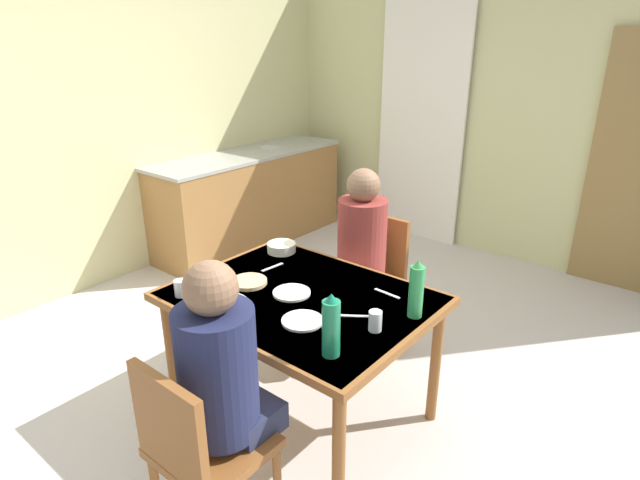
% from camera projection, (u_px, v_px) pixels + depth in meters
% --- Properties ---
extents(ground_plane, '(7.18, 7.18, 0.00)m').
position_uv_depth(ground_plane, '(279.00, 378.00, 3.15)').
color(ground_plane, beige).
extents(wall_back, '(4.39, 0.10, 2.67)m').
position_uv_depth(wall_back, '(487.00, 107.00, 4.64)').
color(wall_back, '#C4C58D').
rests_on(wall_back, ground_plane).
extents(wall_left, '(0.10, 4.14, 2.67)m').
position_uv_depth(wall_left, '(151.00, 111.00, 4.39)').
color(wall_left, '#C8C48C').
rests_on(wall_left, ground_plane).
extents(curtain_panel, '(0.90, 0.03, 2.24)m').
position_uv_depth(curtain_panel, '(421.00, 126.00, 5.00)').
color(curtain_panel, white).
rests_on(curtain_panel, ground_plane).
extents(kitchen_counter, '(0.61, 2.05, 0.91)m').
position_uv_depth(kitchen_counter, '(250.00, 198.00, 5.08)').
color(kitchen_counter, '#9C6B3A').
rests_on(kitchen_counter, ground_plane).
extents(dining_table, '(1.26, 0.97, 0.73)m').
position_uv_depth(dining_table, '(301.00, 308.00, 2.61)').
color(dining_table, brown).
rests_on(dining_table, ground_plane).
extents(chair_near_diner, '(0.40, 0.40, 0.87)m').
position_uv_depth(chair_near_diner, '(198.00, 448.00, 1.94)').
color(chair_near_diner, brown).
rests_on(chair_near_diner, ground_plane).
extents(chair_far_diner, '(0.40, 0.40, 0.87)m').
position_uv_depth(chair_far_diner, '(371.00, 274.00, 3.35)').
color(chair_far_diner, brown).
rests_on(chair_far_diner, ground_plane).
extents(person_near_diner, '(0.30, 0.37, 0.77)m').
position_uv_depth(person_near_diner, '(220.00, 368.00, 1.94)').
color(person_near_diner, '#262B46').
rests_on(person_near_diner, ground_plane).
extents(person_far_diner, '(0.30, 0.37, 0.77)m').
position_uv_depth(person_far_diner, '(361.00, 240.00, 3.15)').
color(person_far_diner, brown).
rests_on(person_far_diner, ground_plane).
extents(water_bottle_green_near, '(0.07, 0.07, 0.28)m').
position_uv_depth(water_bottle_green_near, '(416.00, 290.00, 2.35)').
color(water_bottle_green_near, '#2E9852').
rests_on(water_bottle_green_near, dining_table).
extents(water_bottle_green_far, '(0.07, 0.07, 0.28)m').
position_uv_depth(water_bottle_green_far, '(331.00, 327.00, 2.06)').
color(water_bottle_green_far, '#1D7F53').
rests_on(water_bottle_green_far, dining_table).
extents(serving_bowl_center, '(0.17, 0.17, 0.05)m').
position_uv_depth(serving_bowl_center, '(281.00, 247.00, 3.09)').
color(serving_bowl_center, silver).
rests_on(serving_bowl_center, dining_table).
extents(dinner_plate_near_left, '(0.19, 0.19, 0.01)m').
position_uv_depth(dinner_plate_near_left, '(292.00, 293.00, 2.60)').
color(dinner_plate_near_left, white).
rests_on(dinner_plate_near_left, dining_table).
extents(dinner_plate_near_right, '(0.21, 0.21, 0.01)m').
position_uv_depth(dinner_plate_near_right, '(227.00, 303.00, 2.49)').
color(dinner_plate_near_right, white).
rests_on(dinner_plate_near_right, dining_table).
extents(dinner_plate_far_center, '(0.19, 0.19, 0.01)m').
position_uv_depth(dinner_plate_far_center, '(302.00, 321.00, 2.34)').
color(dinner_plate_far_center, white).
rests_on(dinner_plate_far_center, dining_table).
extents(drinking_glass_by_near_diner, '(0.06, 0.06, 0.09)m').
position_uv_depth(drinking_glass_by_near_diner, '(375.00, 321.00, 2.26)').
color(drinking_glass_by_near_diner, silver).
rests_on(drinking_glass_by_near_diner, dining_table).
extents(drinking_glass_by_far_diner, '(0.06, 0.06, 0.09)m').
position_uv_depth(drinking_glass_by_far_diner, '(180.00, 288.00, 2.56)').
color(drinking_glass_by_far_diner, silver).
rests_on(drinking_glass_by_far_diner, dining_table).
extents(bread_plate_sliced, '(0.19, 0.19, 0.02)m').
position_uv_depth(bread_plate_sliced, '(249.00, 282.00, 2.70)').
color(bread_plate_sliced, '#DBB77A').
rests_on(bread_plate_sliced, dining_table).
extents(cutlery_knife_near, '(0.03, 0.15, 0.00)m').
position_uv_depth(cutlery_knife_near, '(272.00, 267.00, 2.89)').
color(cutlery_knife_near, silver).
rests_on(cutlery_knife_near, dining_table).
extents(cutlery_fork_near, '(0.15, 0.03, 0.00)m').
position_uv_depth(cutlery_fork_near, '(387.00, 293.00, 2.60)').
color(cutlery_fork_near, silver).
rests_on(cutlery_fork_near, dining_table).
extents(cutlery_knife_far, '(0.13, 0.10, 0.00)m').
position_uv_depth(cutlery_knife_far, '(354.00, 316.00, 2.39)').
color(cutlery_knife_far, silver).
rests_on(cutlery_knife_far, dining_table).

